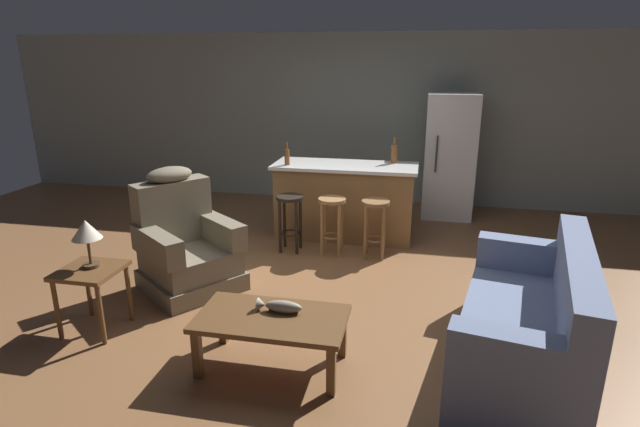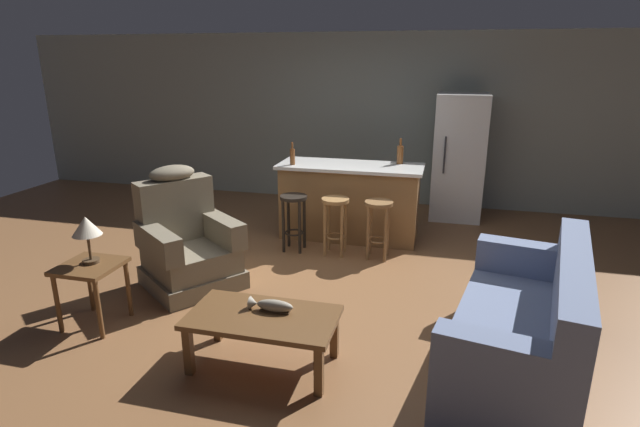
% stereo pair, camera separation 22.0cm
% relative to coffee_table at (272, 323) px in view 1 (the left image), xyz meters
% --- Properties ---
extents(ground_plane, '(12.00, 12.00, 0.00)m').
position_rel_coffee_table_xyz_m(ground_plane, '(0.08, 1.60, -0.36)').
color(ground_plane, brown).
extents(back_wall, '(12.00, 0.05, 2.60)m').
position_rel_coffee_table_xyz_m(back_wall, '(0.08, 4.73, 0.94)').
color(back_wall, '#939E93').
rests_on(back_wall, ground_plane).
extents(coffee_table, '(1.10, 0.60, 0.42)m').
position_rel_coffee_table_xyz_m(coffee_table, '(0.00, 0.00, 0.00)').
color(coffee_table, brown).
rests_on(coffee_table, ground_plane).
extents(fish_figurine, '(0.34, 0.10, 0.10)m').
position_rel_coffee_table_xyz_m(fish_figurine, '(0.04, 0.08, 0.10)').
color(fish_figurine, '#4C3823').
rests_on(fish_figurine, coffee_table).
extents(couch, '(1.19, 2.03, 0.94)m').
position_rel_coffee_table_xyz_m(couch, '(1.87, 0.41, -0.02)').
color(couch, '#707FA3').
rests_on(couch, ground_plane).
extents(recliner_near_lamp, '(1.18, 1.18, 1.20)m').
position_rel_coffee_table_xyz_m(recliner_near_lamp, '(-1.25, 1.17, 0.06)').
color(recliner_near_lamp, '#756B56').
rests_on(recliner_near_lamp, ground_plane).
extents(end_table, '(0.48, 0.48, 0.56)m').
position_rel_coffee_table_xyz_m(end_table, '(-1.63, 0.22, 0.10)').
color(end_table, brown).
rests_on(end_table, ground_plane).
extents(table_lamp, '(0.24, 0.24, 0.41)m').
position_rel_coffee_table_xyz_m(table_lamp, '(-1.64, 0.26, 0.50)').
color(table_lamp, '#4C3823').
rests_on(table_lamp, end_table).
extents(kitchen_island, '(1.80, 0.70, 0.95)m').
position_rel_coffee_table_xyz_m(kitchen_island, '(0.08, 2.95, 0.11)').
color(kitchen_island, olive).
rests_on(kitchen_island, ground_plane).
extents(bar_stool_left, '(0.32, 0.32, 0.68)m').
position_rel_coffee_table_xyz_m(bar_stool_left, '(-0.48, 2.32, 0.11)').
color(bar_stool_left, black).
rests_on(bar_stool_left, ground_plane).
extents(bar_stool_middle, '(0.32, 0.32, 0.68)m').
position_rel_coffee_table_xyz_m(bar_stool_middle, '(0.03, 2.32, 0.11)').
color(bar_stool_middle, '#A87A47').
rests_on(bar_stool_middle, ground_plane).
extents(bar_stool_right, '(0.32, 0.32, 0.68)m').
position_rel_coffee_table_xyz_m(bar_stool_right, '(0.53, 2.32, 0.11)').
color(bar_stool_right, olive).
rests_on(bar_stool_right, ground_plane).
extents(refrigerator, '(0.70, 0.69, 1.76)m').
position_rel_coffee_table_xyz_m(refrigerator, '(1.40, 4.15, 0.52)').
color(refrigerator, white).
rests_on(refrigerator, ground_plane).
extents(bottle_tall_green, '(0.06, 0.06, 0.28)m').
position_rel_coffee_table_xyz_m(bottle_tall_green, '(-0.63, 2.78, 0.69)').
color(bottle_tall_green, brown).
rests_on(bottle_tall_green, kitchen_island).
extents(bottle_short_amber, '(0.08, 0.08, 0.32)m').
position_rel_coffee_table_xyz_m(bottle_short_amber, '(0.67, 3.17, 0.71)').
color(bottle_short_amber, brown).
rests_on(bottle_short_amber, kitchen_island).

